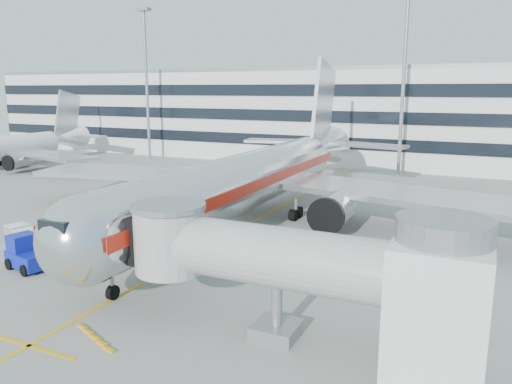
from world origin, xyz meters
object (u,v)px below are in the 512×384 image
at_px(belt_loader, 135,233).
at_px(cargo_container_left, 27,241).
at_px(cargo_container_right, 18,234).
at_px(ramp_worker, 103,228).
at_px(main_jet, 255,177).
at_px(baggage_tug, 27,254).
at_px(cargo_container_front, 53,230).

height_order(belt_loader, cargo_container_left, belt_loader).
xyz_separation_m(cargo_container_right, ramp_worker, (5.25, 4.00, 0.17)).
height_order(main_jet, cargo_container_left, main_jet).
height_order(baggage_tug, ramp_worker, baggage_tug).
distance_m(main_jet, baggage_tug, 20.46).
distance_m(baggage_tug, cargo_container_left, 4.02).
relative_size(cargo_container_left, cargo_container_right, 1.05).
xyz_separation_m(cargo_container_left, ramp_worker, (3.01, 5.01, 0.11)).
bearing_deg(cargo_container_left, main_jet, 52.46).
distance_m(baggage_tug, cargo_container_front, 6.85).
bearing_deg(cargo_container_front, ramp_worker, 27.00).
bearing_deg(main_jet, ramp_worker, -130.30).
relative_size(belt_loader, cargo_container_right, 2.44).
xyz_separation_m(belt_loader, cargo_container_left, (-5.57, -5.83, 0.27)).
bearing_deg(ramp_worker, cargo_container_left, -170.70).
bearing_deg(cargo_container_left, cargo_container_front, 101.86).
bearing_deg(baggage_tug, main_jet, 63.92).
distance_m(main_jet, belt_loader, 12.16).
bearing_deg(baggage_tug, cargo_container_right, 145.52).
bearing_deg(ramp_worker, baggage_tug, -139.43).
bearing_deg(cargo_container_right, cargo_container_front, 53.50).
relative_size(cargo_container_left, cargo_container_front, 0.96).
distance_m(baggage_tug, ramp_worker, 7.63).
relative_size(main_jet, cargo_container_right, 27.24).
bearing_deg(cargo_container_front, cargo_container_left, -78.14).
height_order(cargo_container_front, ramp_worker, ramp_worker).
height_order(belt_loader, ramp_worker, belt_loader).
relative_size(main_jet, belt_loader, 11.15).
distance_m(cargo_container_left, cargo_container_front, 3.21).
distance_m(cargo_container_right, ramp_worker, 6.60).
height_order(baggage_tug, cargo_container_right, baggage_tug).
distance_m(belt_loader, baggage_tug, 8.83).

